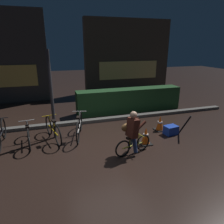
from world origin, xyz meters
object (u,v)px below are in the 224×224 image
object	(u,v)px
closed_umbrella	(185,125)
parked_bike_left_mid	(28,134)
parked_bike_center_right	(79,126)
traffic_cone_far	(160,123)
traffic_cone_near	(146,136)
parked_bike_center_left	(53,130)
blue_crate	(171,130)
parked_bike_leftmost	(1,134)
cyclist	(132,133)
street_post	(52,96)

from	to	relation	value
closed_umbrella	parked_bike_left_mid	bearing A→B (deg)	-116.95
parked_bike_center_right	traffic_cone_far	distance (m)	2.84
traffic_cone_near	parked_bike_center_left	bearing A→B (deg)	157.20
traffic_cone_far	blue_crate	xyz separation A→B (m)	(0.19, -0.41, -0.10)
traffic_cone_near	closed_umbrella	size ratio (longest dim) A/B	0.63
parked_bike_left_mid	closed_umbrella	world-z (taller)	closed_umbrella
parked_bike_leftmost	blue_crate	bearing A→B (deg)	-101.34
parked_bike_leftmost	blue_crate	world-z (taller)	parked_bike_leftmost
parked_bike_center_left	closed_umbrella	xyz separation A→B (m)	(4.18, -0.98, 0.04)
traffic_cone_far	parked_bike_left_mid	bearing A→B (deg)	176.99
traffic_cone_near	cyclist	xyz separation A→B (m)	(-0.62, -0.39, 0.37)
parked_bike_left_mid	cyclist	xyz separation A→B (m)	(2.81, -1.44, 0.31)
parked_bike_left_mid	traffic_cone_near	size ratio (longest dim) A/B	2.79
street_post	parked_bike_leftmost	xyz separation A→B (m)	(-1.57, -0.06, -1.05)
parked_bike_leftmost	parked_bike_left_mid	bearing A→B (deg)	-106.49
parked_bike_leftmost	cyclist	size ratio (longest dim) A/B	1.36
traffic_cone_far	traffic_cone_near	bearing A→B (deg)	-139.65
traffic_cone_near	blue_crate	size ratio (longest dim) A/B	1.22
parked_bike_leftmost	traffic_cone_near	distance (m)	4.40
parked_bike_center_right	street_post	bearing A→B (deg)	92.54
parked_bike_center_left	blue_crate	xyz separation A→B (m)	(3.85, -0.73, -0.20)
street_post	blue_crate	size ratio (longest dim) A/B	6.36
street_post	parked_bike_center_left	size ratio (longest dim) A/B	1.74
street_post	closed_umbrella	bearing A→B (deg)	-15.58
street_post	traffic_cone_near	xyz separation A→B (m)	(2.64, -1.30, -1.14)
street_post	parked_bike_leftmost	distance (m)	1.89
parked_bike_left_mid	traffic_cone_near	bearing A→B (deg)	-113.32
parked_bike_center_left	parked_bike_leftmost	bearing A→B (deg)	70.89
parked_bike_leftmost	traffic_cone_far	bearing A→B (deg)	-97.14
cyclist	traffic_cone_far	bearing A→B (deg)	22.81
street_post	cyclist	world-z (taller)	street_post
parked_bike_left_mid	parked_bike_center_right	distance (m)	1.57
parked_bike_center_left	parked_bike_center_right	xyz separation A→B (m)	(0.84, 0.01, 0.02)
traffic_cone_near	cyclist	size ratio (longest dim) A/B	0.43
parked_bike_left_mid	street_post	bearing A→B (deg)	-78.40
parked_bike_center_right	cyclist	size ratio (longest dim) A/B	1.36
parked_bike_center_left	cyclist	bearing A→B (deg)	-141.34
parked_bike_leftmost	parked_bike_center_left	size ratio (longest dim) A/B	1.06
street_post	parked_bike_center_right	distance (m)	1.31
parked_bike_center_right	parked_bike_left_mid	bearing A→B (deg)	107.32
parked_bike_leftmost	blue_crate	size ratio (longest dim) A/B	3.85
parked_bike_leftmost	closed_umbrella	distance (m)	5.80
parked_bike_center_right	traffic_cone_far	xyz separation A→B (m)	(2.82, -0.33, -0.11)
parked_bike_left_mid	blue_crate	world-z (taller)	parked_bike_left_mid
parked_bike_leftmost	parked_bike_center_left	bearing A→B (deg)	-96.50
traffic_cone_far	blue_crate	bearing A→B (deg)	-65.59
street_post	traffic_cone_near	bearing A→B (deg)	-26.21
closed_umbrella	street_post	bearing A→B (deg)	-122.20
parked_bike_center_right	traffic_cone_far	size ratio (longest dim) A/B	3.20
parked_bike_center_left	traffic_cone_far	size ratio (longest dim) A/B	3.03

